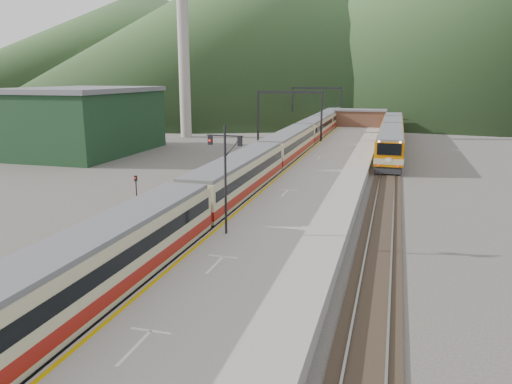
% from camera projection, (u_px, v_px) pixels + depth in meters
% --- Properties ---
extents(ground, '(400.00, 400.00, 0.00)m').
position_uv_depth(ground, '(77.00, 331.00, 20.28)').
color(ground, '#47423D').
rests_on(ground, ground).
extents(track_main, '(2.60, 200.00, 0.23)m').
position_uv_depth(track_main, '(286.00, 165.00, 57.76)').
color(track_main, black).
rests_on(track_main, ground).
extents(track_far, '(2.60, 200.00, 0.23)m').
position_uv_depth(track_far, '(245.00, 163.00, 59.07)').
color(track_far, black).
rests_on(track_far, ground).
extents(track_second, '(2.60, 200.00, 0.23)m').
position_uv_depth(track_second, '(388.00, 169.00, 54.74)').
color(track_second, black).
rests_on(track_second, ground).
extents(platform, '(8.00, 100.00, 1.00)m').
position_uv_depth(platform, '(332.00, 166.00, 54.31)').
color(platform, gray).
rests_on(platform, ground).
extents(gantry_near, '(9.55, 0.25, 8.00)m').
position_uv_depth(gantry_near, '(289.00, 108.00, 71.31)').
color(gantry_near, black).
rests_on(gantry_near, ground).
extents(gantry_far, '(9.55, 0.25, 8.00)m').
position_uv_depth(gantry_far, '(317.00, 100.00, 94.75)').
color(gantry_far, black).
rests_on(gantry_far, ground).
extents(warehouse, '(14.50, 20.50, 8.60)m').
position_uv_depth(warehouse, '(83.00, 120.00, 66.02)').
color(warehouse, '#15321C').
rests_on(warehouse, ground).
extents(smokestack, '(1.80, 1.80, 30.00)m').
position_uv_depth(smokestack, '(183.00, 45.00, 80.75)').
color(smokestack, '#9E998E').
rests_on(smokestack, ground).
extents(station_shed, '(9.40, 4.40, 3.10)m').
position_uv_depth(station_shed, '(360.00, 118.00, 91.34)').
color(station_shed, brown).
rests_on(station_shed, platform).
extents(hill_a, '(180.00, 180.00, 60.00)m').
position_uv_depth(hill_a, '(269.00, 25.00, 202.05)').
color(hill_a, '#304F23').
rests_on(hill_a, ground).
extents(hill_b, '(220.00, 220.00, 75.00)m').
position_uv_depth(hill_b, '(446.00, 12.00, 219.45)').
color(hill_b, '#304F23').
rests_on(hill_b, ground).
extents(hill_d, '(200.00, 200.00, 55.00)m').
position_uv_depth(hill_d, '(149.00, 42.00, 270.51)').
color(hill_d, '#304F23').
rests_on(hill_d, ground).
extents(main_train, '(2.85, 97.97, 3.48)m').
position_uv_depth(main_train, '(289.00, 146.00, 58.79)').
color(main_train, tan).
rests_on(main_train, track_main).
extents(second_train, '(2.96, 40.34, 3.62)m').
position_uv_depth(second_train, '(392.00, 135.00, 69.69)').
color(second_train, '#C76600').
rests_on(second_train, track_second).
extents(signal_mast, '(2.20, 0.24, 6.41)m').
position_uv_depth(signal_mast, '(225.00, 168.00, 28.70)').
color(signal_mast, black).
rests_on(signal_mast, platform).
extents(short_signal_a, '(0.22, 0.16, 2.27)m').
position_uv_depth(short_signal_a, '(26.00, 285.00, 21.16)').
color(short_signal_a, black).
rests_on(short_signal_a, ground).
extents(short_signal_b, '(0.26, 0.22, 2.27)m').
position_uv_depth(short_signal_b, '(220.00, 171.00, 46.25)').
color(short_signal_b, black).
rests_on(short_signal_b, ground).
extents(short_signal_c, '(0.24, 0.19, 2.27)m').
position_uv_depth(short_signal_c, '(136.00, 185.00, 40.29)').
color(short_signal_c, black).
rests_on(short_signal_c, ground).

